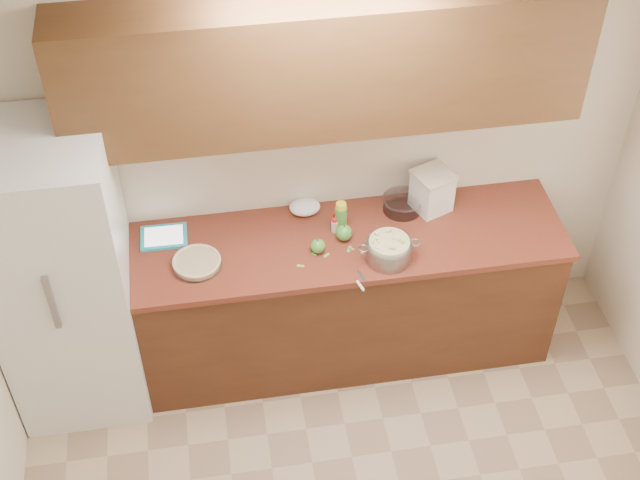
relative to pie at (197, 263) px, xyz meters
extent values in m
plane|color=white|center=(0.73, -1.40, 1.66)|extent=(3.60, 3.60, 0.00)
plane|color=beige|center=(0.73, 0.40, 0.36)|extent=(3.60, 0.00, 3.60)
cube|color=#4E2816|center=(0.73, 0.08, -0.50)|extent=(2.60, 0.65, 0.88)
cube|color=maroon|center=(0.73, 0.08, -0.04)|extent=(2.64, 0.68, 0.04)
cube|color=#533319|center=(0.73, 0.23, 1.01)|extent=(2.60, 0.34, 0.70)
cube|color=white|center=(-0.71, 0.04, -0.04)|extent=(0.70, 0.70, 1.80)
cylinder|color=silver|center=(0.00, 0.00, 0.00)|extent=(0.27, 0.27, 0.04)
cylinder|color=beige|center=(0.00, 0.00, 0.00)|extent=(0.24, 0.24, 0.03)
torus|color=beige|center=(0.00, 0.00, 0.01)|extent=(0.26, 0.26, 0.02)
cylinder|color=gray|center=(1.02, -0.11, 0.03)|extent=(0.25, 0.25, 0.11)
torus|color=gray|center=(0.88, -0.11, 0.07)|extent=(0.06, 0.06, 0.01)
torus|color=gray|center=(1.16, -0.11, 0.07)|extent=(0.06, 0.06, 0.01)
cylinder|color=beige|center=(1.02, -0.11, 0.05)|extent=(0.22, 0.22, 0.11)
cube|color=white|center=(1.35, 0.26, 0.09)|extent=(0.24, 0.24, 0.23)
cube|color=beige|center=(1.35, 0.26, 0.22)|extent=(0.26, 0.26, 0.02)
cube|color=#28A1C3|center=(-0.17, 0.24, -0.01)|extent=(0.26, 0.20, 0.02)
cube|color=white|center=(-0.17, 0.24, 0.00)|extent=(0.21, 0.16, 0.00)
cube|color=gray|center=(0.85, -0.22, -0.02)|extent=(0.04, 0.08, 0.00)
cylinder|color=white|center=(0.83, -0.29, -0.01)|extent=(0.04, 0.08, 0.01)
cylinder|color=#4C8C38|center=(0.81, 0.17, 0.05)|extent=(0.07, 0.07, 0.15)
cylinder|color=yellow|center=(0.81, 0.17, 0.14)|extent=(0.06, 0.06, 0.03)
cylinder|color=beige|center=(0.77, 0.15, 0.01)|extent=(0.04, 0.04, 0.07)
cylinder|color=red|center=(0.77, 0.15, 0.06)|extent=(0.03, 0.03, 0.02)
cylinder|color=black|center=(0.79, 0.19, 0.02)|extent=(0.04, 0.04, 0.08)
cylinder|color=red|center=(0.79, 0.19, 0.07)|extent=(0.03, 0.03, 0.02)
cylinder|color=silver|center=(1.19, 0.26, 0.02)|extent=(0.22, 0.22, 0.08)
torus|color=silver|center=(1.19, 0.26, 0.06)|extent=(0.23, 0.23, 0.01)
ellipsoid|color=white|center=(0.63, 0.33, 0.01)|extent=(0.22, 0.20, 0.07)
sphere|color=#479632|center=(0.66, 0.00, 0.02)|extent=(0.08, 0.08, 0.08)
cylinder|color=#3F2D19|center=(0.66, 0.00, 0.07)|extent=(0.01, 0.01, 0.01)
sphere|color=#479632|center=(0.81, 0.08, 0.02)|extent=(0.09, 0.09, 0.09)
cylinder|color=#3F2D19|center=(0.81, 0.08, 0.08)|extent=(0.01, 0.01, 0.01)
cube|color=#82AD54|center=(0.83, -0.01, -0.02)|extent=(0.04, 0.05, 0.00)
cube|color=#82AD54|center=(0.70, -0.04, -0.02)|extent=(0.04, 0.03, 0.00)
cube|color=#82AD54|center=(0.55, -0.09, -0.02)|extent=(0.04, 0.03, 0.00)
cube|color=#82AD54|center=(0.84, -0.01, -0.02)|extent=(0.03, 0.01, 0.00)
cube|color=#82AD54|center=(0.90, -0.04, -0.02)|extent=(0.04, 0.02, 0.00)
cube|color=#82AD54|center=(0.63, -0.02, -0.02)|extent=(0.03, 0.03, 0.00)
camera|label=1|loc=(0.11, -3.41, 3.37)|focal=50.00mm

